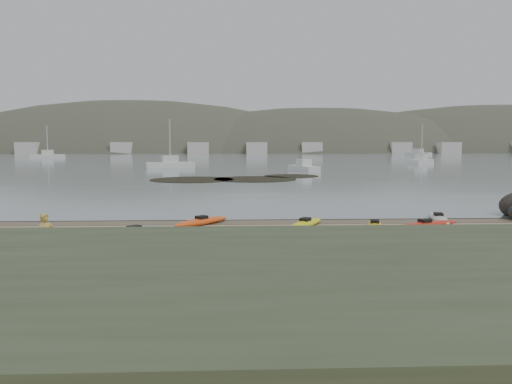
{
  "coord_description": "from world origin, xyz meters",
  "views": [
    {
      "loc": [
        -1.12,
        -25.95,
        4.12
      ],
      "look_at": [
        0.0,
        0.0,
        1.5
      ],
      "focal_mm": 35.0,
      "sensor_mm": 36.0,
      "label": 1
    }
  ],
  "objects": [
    {
      "name": "kayaks",
      "position": [
        0.01,
        -3.97,
        0.17
      ],
      "size": [
        22.6,
        9.8,
        0.34
      ],
      "color": "yellow",
      "rests_on": "ground"
    },
    {
      "name": "moored_boats",
      "position": [
        5.76,
        81.68,
        0.53
      ],
      "size": [
        108.66,
        85.46,
        1.13
      ],
      "color": "silver",
      "rests_on": "ground"
    },
    {
      "name": "kelp_mats",
      "position": [
        -0.66,
        29.34,
        0.03
      ],
      "size": [
        19.22,
        13.07,
        0.04
      ],
      "color": "black",
      "rests_on": "water"
    },
    {
      "name": "person_west",
      "position": [
        -7.68,
        -8.58,
        0.83
      ],
      "size": [
        0.71,
        0.71,
        1.66
      ],
      "primitive_type": "imported",
      "rotation": [
        0.0,
        0.0,
        0.76
      ],
      "color": "tan",
      "rests_on": "ground"
    },
    {
      "name": "far_hills",
      "position": [
        39.38,
        193.97,
        -15.93
      ],
      "size": [
        550.0,
        135.0,
        80.0
      ],
      "color": "#384235",
      "rests_on": "ground"
    },
    {
      "name": "wet_sand",
      "position": [
        0.0,
        -0.3,
        0.0
      ],
      "size": [
        60.0,
        60.0,
        0.0
      ],
      "primitive_type": "plane",
      "color": "brown",
      "rests_on": "ground"
    },
    {
      "name": "bluff",
      "position": [
        0.0,
        -17.5,
        1.0
      ],
      "size": [
        60.0,
        8.0,
        2.0
      ],
      "primitive_type": "cube",
      "color": "#475138",
      "rests_on": "ground"
    },
    {
      "name": "far_town",
      "position": [
        6.0,
        145.0,
        2.0
      ],
      "size": [
        199.0,
        5.0,
        4.0
      ],
      "color": "beige",
      "rests_on": "ground"
    },
    {
      "name": "ground",
      "position": [
        0.0,
        0.0,
        0.0
      ],
      "size": [
        600.0,
        600.0,
        0.0
      ],
      "primitive_type": "plane",
      "color": "tan",
      "rests_on": "ground"
    },
    {
      "name": "water",
      "position": [
        0.0,
        300.0,
        0.01
      ],
      "size": [
        1200.0,
        1200.0,
        0.0
      ],
      "primitive_type": "plane",
      "color": "slate",
      "rests_on": "ground"
    }
  ]
}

